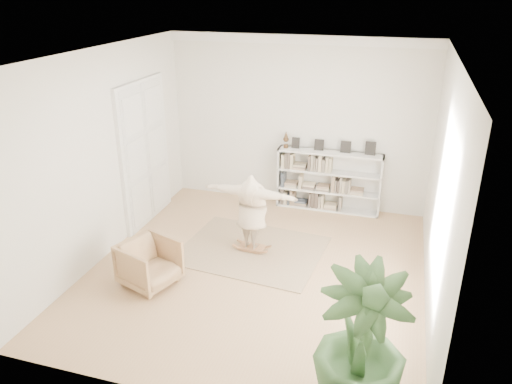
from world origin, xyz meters
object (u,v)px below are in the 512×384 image
at_px(bookshelf, 328,181).
at_px(houseplant, 361,345).
at_px(rocker_board, 252,247).
at_px(armchair, 149,263).
at_px(person, 252,210).

distance_m(bookshelf, houseplant, 5.51).
bearing_deg(bookshelf, houseplant, -77.43).
distance_m(bookshelf, rocker_board, 2.50).
bearing_deg(rocker_board, armchair, -124.65).
bearing_deg(person, bookshelf, -109.62).
bearing_deg(armchair, houseplant, -95.91).
bearing_deg(houseplant, armchair, 154.62).
height_order(rocker_board, houseplant, houseplant).
relative_size(bookshelf, rocker_board, 4.47).
height_order(armchair, person, person).
bearing_deg(houseplant, person, 125.12).
height_order(bookshelf, houseplant, houseplant).
height_order(bookshelf, armchair, bookshelf).
relative_size(rocker_board, person, 0.28).
xyz_separation_m(person, houseplant, (2.22, -3.16, 0.09)).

